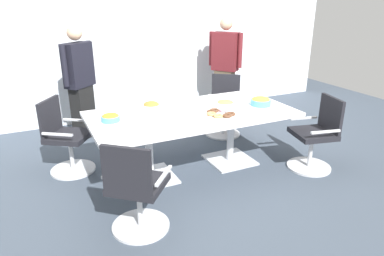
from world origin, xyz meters
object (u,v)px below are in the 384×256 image
(person_standing_1, at_px, (225,66))
(conference_table, at_px, (192,122))
(donut_platter, at_px, (221,113))
(person_standing_0, at_px, (80,82))
(snack_bowl_pretzels, at_px, (151,107))
(napkin_pile, at_px, (170,126))
(snack_bowl_chips_orange, at_px, (111,117))
(office_chair_1, at_px, (136,192))
(snack_bowl_chips_yellow, at_px, (261,101))
(snack_bowl_cookies, at_px, (225,104))
(office_chair_0, at_px, (65,140))
(office_chair_2, at_px, (316,137))
(office_chair_3, at_px, (224,109))

(person_standing_1, bearing_deg, conference_table, 102.17)
(person_standing_1, height_order, donut_platter, person_standing_1)
(person_standing_0, xyz_separation_m, person_standing_1, (2.47, 0.02, 0.03))
(snack_bowl_pretzels, relative_size, napkin_pile, 1.25)
(person_standing_1, relative_size, snack_bowl_chips_orange, 8.32)
(snack_bowl_pretzels, bearing_deg, person_standing_0, 112.13)
(office_chair_1, relative_size, snack_bowl_chips_yellow, 3.60)
(snack_bowl_cookies, relative_size, snack_bowl_pretzels, 1.05)
(conference_table, height_order, snack_bowl_chips_orange, snack_bowl_chips_orange)
(office_chair_1, bearing_deg, snack_bowl_pretzels, 104.74)
(office_chair_0, distance_m, snack_bowl_pretzels, 1.13)
(snack_bowl_cookies, height_order, donut_platter, snack_bowl_cookies)
(conference_table, bearing_deg, donut_platter, -43.41)
(snack_bowl_chips_orange, bearing_deg, office_chair_2, -16.87)
(office_chair_3, bearing_deg, office_chair_1, 80.45)
(donut_platter, bearing_deg, office_chair_0, 152.22)
(office_chair_3, relative_size, snack_bowl_pretzels, 4.34)
(office_chair_3, distance_m, person_standing_1, 1.06)
(office_chair_3, bearing_deg, napkin_pile, 80.54)
(office_chair_0, relative_size, person_standing_1, 0.53)
(person_standing_0, bearing_deg, office_chair_2, 96.01)
(snack_bowl_chips_orange, bearing_deg, person_standing_0, 92.57)
(conference_table, height_order, snack_bowl_pretzels, snack_bowl_pretzels)
(office_chair_3, bearing_deg, office_chair_2, 143.55)
(snack_bowl_pretzels, bearing_deg, snack_bowl_chips_orange, -165.21)
(office_chair_3, distance_m, snack_bowl_chips_orange, 2.11)
(snack_bowl_chips_yellow, bearing_deg, conference_table, 172.89)
(conference_table, relative_size, office_chair_3, 2.64)
(person_standing_1, relative_size, snack_bowl_chips_yellow, 6.79)
(snack_bowl_cookies, bearing_deg, office_chair_0, 161.65)
(snack_bowl_chips_orange, distance_m, napkin_pile, 0.72)
(snack_bowl_chips_orange, xyz_separation_m, donut_platter, (1.20, -0.34, -0.02))
(office_chair_2, height_order, donut_platter, office_chair_2)
(office_chair_1, bearing_deg, person_standing_0, 131.54)
(person_standing_1, distance_m, snack_bowl_chips_yellow, 1.92)
(person_standing_1, xyz_separation_m, napkin_pile, (-1.90, -2.14, -0.10))
(snack_bowl_cookies, relative_size, napkin_pile, 1.31)
(conference_table, relative_size, snack_bowl_cookies, 10.85)
(office_chair_0, xyz_separation_m, person_standing_0, (0.39, 1.06, 0.46))
(office_chair_1, distance_m, person_standing_0, 2.64)
(office_chair_1, distance_m, snack_bowl_chips_yellow, 2.08)
(snack_bowl_chips_yellow, bearing_deg, snack_bowl_pretzels, 165.17)
(person_standing_0, bearing_deg, donut_platter, 82.86)
(snack_bowl_pretzels, xyz_separation_m, napkin_pile, (-0.03, -0.66, -0.02))
(office_chair_3, xyz_separation_m, snack_bowl_chips_yellow, (-0.07, -1.02, 0.40))
(person_standing_0, distance_m, snack_bowl_chips_yellow, 2.63)
(office_chair_2, distance_m, napkin_pile, 1.91)
(office_chair_1, xyz_separation_m, person_standing_1, (2.43, 2.62, 0.49))
(office_chair_3, relative_size, napkin_pile, 5.40)
(office_chair_2, bearing_deg, donut_platter, 84.78)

